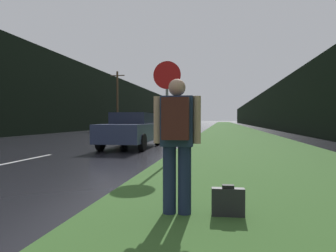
# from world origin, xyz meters

# --- Properties ---
(grass_verge) EXTENTS (6.00, 240.00, 0.02)m
(grass_verge) POSITION_xyz_m (7.08, 40.00, 0.01)
(grass_verge) COLOR #386028
(grass_verge) RESTS_ON ground_plane
(lane_stripe_b) EXTENTS (0.12, 3.00, 0.01)m
(lane_stripe_b) POSITION_xyz_m (0.00, 6.08, 0.00)
(lane_stripe_b) COLOR silver
(lane_stripe_b) RESTS_ON ground_plane
(lane_stripe_c) EXTENTS (0.12, 3.00, 0.01)m
(lane_stripe_c) POSITION_xyz_m (0.00, 13.08, 0.00)
(lane_stripe_c) COLOR silver
(lane_stripe_c) RESTS_ON ground_plane
(lane_stripe_d) EXTENTS (0.12, 3.00, 0.01)m
(lane_stripe_d) POSITION_xyz_m (0.00, 20.08, 0.00)
(lane_stripe_d) COLOR silver
(lane_stripe_d) RESTS_ON ground_plane
(treeline_far_side) EXTENTS (2.00, 140.00, 7.42)m
(treeline_far_side) POSITION_xyz_m (-10.08, 50.00, 3.71)
(treeline_far_side) COLOR black
(treeline_far_side) RESTS_ON ground_plane
(treeline_near_side) EXTENTS (2.00, 140.00, 5.41)m
(treeline_near_side) POSITION_xyz_m (13.08, 50.00, 2.70)
(treeline_near_side) COLOR black
(treeline_near_side) RESTS_ON ground_plane
(utility_pole_far) EXTENTS (1.80, 0.24, 7.09)m
(utility_pole_far) POSITION_xyz_m (-6.57, 32.80, 3.67)
(utility_pole_far) COLOR #4C3823
(utility_pole_far) RESTS_ON ground_plane
(stop_sign) EXTENTS (0.74, 0.07, 2.79)m
(stop_sign) POSITION_xyz_m (4.46, 5.90, 1.75)
(stop_sign) COLOR slate
(stop_sign) RESTS_ON ground_plane
(hitchhiker_with_backpack) EXTENTS (0.60, 0.43, 1.74)m
(hitchhiker_with_backpack) POSITION_xyz_m (5.33, 1.77, 1.00)
(hitchhiker_with_backpack) COLOR #1E2847
(hitchhiker_with_backpack) RESTS_ON ground_plane
(suitcase) EXTENTS (0.41, 0.14, 0.41)m
(suitcase) POSITION_xyz_m (5.97, 1.81, 0.19)
(suitcase) COLOR #232326
(suitcase) RESTS_ON ground_plane
(car_passing_near) EXTENTS (1.91, 4.63, 1.53)m
(car_passing_near) POSITION_xyz_m (2.04, 10.66, 0.78)
(car_passing_near) COLOR #2D3856
(car_passing_near) RESTS_ON ground_plane
(car_passing_far) EXTENTS (1.88, 4.37, 1.41)m
(car_passing_far) POSITION_xyz_m (2.04, 36.25, 0.73)
(car_passing_far) COLOR #9E9EA3
(car_passing_far) RESTS_ON ground_plane
(delivery_truck) EXTENTS (2.54, 7.18, 3.61)m
(delivery_truck) POSITION_xyz_m (-2.04, 82.60, 1.89)
(delivery_truck) COLOR #6E684F
(delivery_truck) RESTS_ON ground_plane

